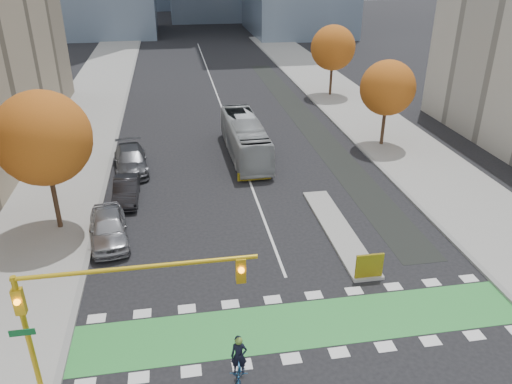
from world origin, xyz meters
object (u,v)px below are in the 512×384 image
object	(u,v)px
hazard_board	(369,266)
parked_car_a	(108,227)
tree_east_near	(388,88)
parked_car_b	(126,190)
cyclist	(239,368)
traffic_signal_west	(99,297)
parked_car_c	(131,160)
bus	(245,138)
tree_west	(43,138)
tree_east_far	(333,48)

from	to	relation	value
hazard_board	parked_car_a	size ratio (longest dim) A/B	0.28
tree_east_near	parked_car_b	distance (m)	21.89
cyclist	traffic_signal_west	bearing A→B (deg)	-178.91
traffic_signal_west	cyclist	world-z (taller)	traffic_signal_west
tree_east_near	traffic_signal_west	distance (m)	30.08
traffic_signal_west	parked_car_c	bearing A→B (deg)	91.14
tree_east_near	bus	bearing A→B (deg)	-178.29
cyclist	parked_car_b	world-z (taller)	cyclist
hazard_board	tree_west	bearing A→B (deg)	154.01
tree_east_far	cyclist	bearing A→B (deg)	-111.82
tree_east_far	parked_car_b	size ratio (longest dim) A/B	1.76
parked_car_b	tree_east_near	bearing A→B (deg)	18.97
cyclist	parked_car_c	world-z (taller)	cyclist
parked_car_c	tree_east_near	bearing A→B (deg)	-1.04
hazard_board	tree_east_near	bearing A→B (deg)	65.80
tree_east_near	cyclist	world-z (taller)	tree_east_near
hazard_board	parked_car_c	world-z (taller)	parked_car_c
tree_west	parked_car_b	distance (m)	6.85
parked_car_c	tree_east_far	bearing A→B (deg)	34.30
hazard_board	parked_car_b	world-z (taller)	hazard_board
parked_car_b	parked_car_a	bearing A→B (deg)	-96.98
tree_west	parked_car_c	world-z (taller)	tree_west
tree_east_far	parked_car_c	bearing A→B (deg)	-139.35
tree_west	parked_car_a	world-z (taller)	tree_west
hazard_board	parked_car_b	size ratio (longest dim) A/B	0.32
tree_east_near	tree_east_far	size ratio (longest dim) A/B	0.92
cyclist	tree_west	bearing A→B (deg)	133.47
tree_east_near	tree_east_far	world-z (taller)	tree_east_far
hazard_board	tree_east_near	xyz separation A→B (m)	(8.00, 17.80, 4.06)
tree_east_far	tree_west	bearing A→B (deg)	-133.30
tree_west	hazard_board	bearing A→B (deg)	-25.99
tree_east_near	hazard_board	bearing A→B (deg)	-114.20
hazard_board	cyclist	distance (m)	9.04
tree_west	parked_car_a	xyz separation A→B (m)	(3.00, -1.89, -4.76)
parked_car_b	bus	bearing A→B (deg)	36.96
bus	parked_car_b	world-z (taller)	bus
bus	tree_east_far	bearing A→B (deg)	52.33
tree_east_far	bus	xyz separation A→B (m)	(-12.08, -16.35, -3.76)
cyclist	parked_car_b	distance (m)	17.15
tree_west	parked_car_b	size ratio (longest dim) A/B	1.89
parked_car_b	parked_car_c	xyz separation A→B (m)	(0.02, 5.00, 0.10)
cyclist	parked_car_a	bearing A→B (deg)	126.92
parked_car_c	traffic_signal_west	bearing A→B (deg)	-95.21
parked_car_b	parked_car_c	size ratio (longest dim) A/B	0.77
tree_west	traffic_signal_west	bearing A→B (deg)	-71.98
tree_east_near	bus	xyz separation A→B (m)	(-11.58, -0.35, -3.39)
tree_east_far	hazard_board	bearing A→B (deg)	-104.12
parked_car_a	tree_east_near	bearing A→B (deg)	21.57
tree_east_far	parked_car_a	world-z (taller)	tree_east_far
tree_west	parked_car_c	bearing A→B (deg)	65.70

